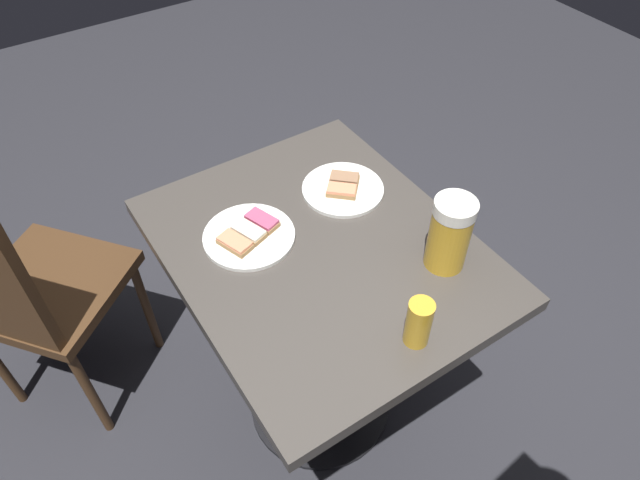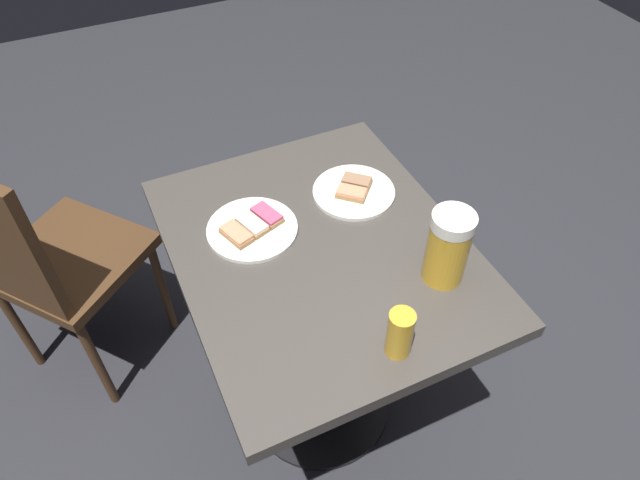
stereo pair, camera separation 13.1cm
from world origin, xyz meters
TOP-DOWN VIEW (x-y plane):
  - ground_plane at (0.00, 0.00)m, footprint 6.00×6.00m
  - cafe_table at (0.00, 0.00)m, footprint 0.79×0.65m
  - plate_near at (0.11, 0.12)m, footprint 0.21×0.21m
  - plate_far at (0.13, -0.15)m, footprint 0.21×0.21m
  - beer_mug at (-0.19, -0.21)m, footprint 0.13×0.12m
  - beer_glass_small at (-0.32, -0.02)m, footprint 0.05×0.05m
  - cafe_chair at (0.47, 0.62)m, footprint 0.53×0.53m

SIDE VIEW (x-z plane):
  - ground_plane at x=0.00m, z-range 0.00..0.00m
  - cafe_chair at x=0.47m, z-range 0.06..0.96m
  - cafe_table at x=0.00m, z-range 0.20..0.93m
  - plate_far at x=0.13m, z-range 0.73..0.76m
  - plate_near at x=0.11m, z-range 0.73..0.76m
  - beer_glass_small at x=-0.32m, z-range 0.74..0.85m
  - beer_mug at x=-0.19m, z-range 0.74..0.91m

